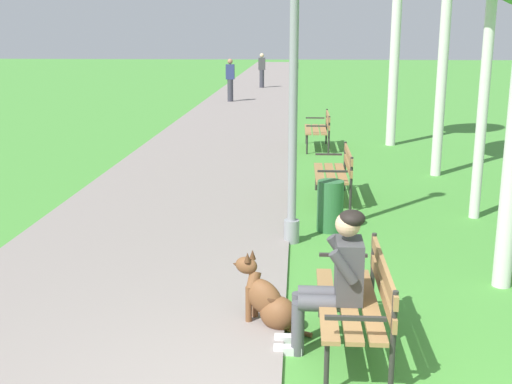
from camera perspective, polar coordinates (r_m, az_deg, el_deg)
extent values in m
cube|color=gray|center=(27.99, -0.13, 8.51)|extent=(3.59, 60.00, 0.04)
cube|color=olive|center=(5.58, 6.24, -9.59)|extent=(0.14, 1.50, 0.04)
cube|color=olive|center=(5.59, 8.06, -9.60)|extent=(0.14, 1.50, 0.04)
cube|color=olive|center=(5.60, 9.87, -9.60)|extent=(0.14, 1.50, 0.04)
cube|color=olive|center=(5.56, 11.02, -8.27)|extent=(0.04, 1.50, 0.11)
cube|color=olive|center=(5.50, 11.10, -6.53)|extent=(0.04, 1.50, 0.11)
cylinder|color=#2D2B28|center=(6.30, 5.70, -8.96)|extent=(0.04, 0.04, 0.45)
cylinder|color=#2D2B28|center=(6.26, 10.18, -7.29)|extent=(0.04, 0.04, 0.85)
cube|color=#2D2B28|center=(6.16, 7.66, -5.50)|extent=(0.45, 0.04, 0.03)
cylinder|color=#2D2B28|center=(5.05, 6.20, -15.05)|extent=(0.04, 0.04, 0.45)
cylinder|color=#2D2B28|center=(5.01, 11.90, -13.00)|extent=(0.04, 0.04, 0.85)
cube|color=#2D2B28|center=(4.89, 8.72, -10.89)|extent=(0.45, 0.04, 0.03)
cube|color=olive|center=(10.49, 5.57, 1.66)|extent=(0.14, 1.50, 0.04)
cube|color=olive|center=(10.50, 6.52, 1.64)|extent=(0.14, 1.50, 0.04)
cube|color=olive|center=(10.51, 7.48, 1.63)|extent=(0.14, 1.50, 0.04)
cube|color=olive|center=(10.48, 8.07, 2.36)|extent=(0.04, 1.50, 0.11)
cube|color=olive|center=(10.45, 8.11, 3.33)|extent=(0.04, 1.50, 0.11)
cylinder|color=#2D2B28|center=(11.21, 5.31, 1.29)|extent=(0.04, 0.04, 0.45)
cylinder|color=#2D2B28|center=(11.19, 7.79, 2.24)|extent=(0.04, 0.04, 0.85)
cube|color=#2D2B28|center=(11.14, 6.39, 3.30)|extent=(0.45, 0.04, 0.03)
cylinder|color=#2D2B28|center=(9.87, 5.51, -0.46)|extent=(0.04, 0.04, 0.45)
cylinder|color=#2D2B28|center=(9.85, 8.32, 0.62)|extent=(0.04, 0.04, 0.85)
cube|color=#2D2B28|center=(9.78, 6.73, 1.82)|extent=(0.45, 0.04, 0.03)
cube|color=olive|center=(15.18, 4.58, 5.49)|extent=(0.14, 1.50, 0.04)
cube|color=olive|center=(15.18, 5.24, 5.48)|extent=(0.14, 1.50, 0.04)
cube|color=olive|center=(15.19, 5.90, 5.46)|extent=(0.14, 1.50, 0.04)
cube|color=olive|center=(15.17, 6.32, 5.98)|extent=(0.04, 1.50, 0.11)
cube|color=olive|center=(15.15, 6.33, 6.65)|extent=(0.04, 1.50, 0.11)
cylinder|color=#2D2B28|center=(15.89, 4.44, 5.05)|extent=(0.04, 0.04, 0.45)
cylinder|color=#2D2B28|center=(15.88, 6.20, 5.73)|extent=(0.04, 0.04, 0.85)
cube|color=#2D2B28|center=(15.84, 5.20, 6.49)|extent=(0.45, 0.04, 0.03)
cylinder|color=#2D2B28|center=(14.53, 4.49, 4.21)|extent=(0.04, 0.04, 0.45)
cylinder|color=#2D2B28|center=(14.51, 6.41, 4.96)|extent=(0.04, 0.04, 0.85)
cube|color=#2D2B28|center=(14.47, 5.32, 5.78)|extent=(0.45, 0.04, 0.03)
cylinder|color=#4C4C51|center=(5.69, 5.84, -8.88)|extent=(0.42, 0.14, 0.14)
cylinder|color=#4C4C51|center=(5.78, 3.66, -11.00)|extent=(0.11, 0.11, 0.47)
cube|color=silver|center=(5.86, 2.83, -12.76)|extent=(0.24, 0.09, 0.07)
cylinder|color=#4C4C51|center=(5.50, 5.91, -9.68)|extent=(0.42, 0.14, 0.14)
cylinder|color=#4C4C51|center=(5.60, 3.65, -11.86)|extent=(0.11, 0.11, 0.47)
cube|color=silver|center=(5.69, 2.79, -13.66)|extent=(0.24, 0.09, 0.07)
cube|color=#3F3F42|center=(5.51, 8.14, -6.80)|extent=(0.22, 0.36, 0.52)
cylinder|color=#3F3F42|center=(5.66, 7.42, -5.13)|extent=(0.25, 0.09, 0.30)
cylinder|color=#3F3F42|center=(5.28, 7.68, -6.55)|extent=(0.25, 0.09, 0.30)
sphere|color=tan|center=(5.38, 8.07, -2.81)|extent=(0.21, 0.21, 0.21)
ellipsoid|color=black|center=(5.37, 8.41, -2.30)|extent=(0.22, 0.23, 0.14)
ellipsoid|color=brown|center=(6.05, 1.96, -10.57)|extent=(0.45, 0.41, 0.32)
ellipsoid|color=brown|center=(6.06, 0.71, -9.20)|extent=(0.55, 0.42, 0.48)
ellipsoid|color=#4C2D19|center=(6.03, 1.13, -8.96)|extent=(0.40, 0.33, 0.27)
cylinder|color=brown|center=(6.21, -0.07, -9.58)|extent=(0.06, 0.06, 0.38)
cylinder|color=brown|center=(6.11, -0.65, -9.97)|extent=(0.06, 0.06, 0.38)
cylinder|color=brown|center=(6.06, -0.20, -7.74)|extent=(0.17, 0.20, 0.19)
ellipsoid|color=brown|center=(6.05, -0.85, -6.45)|extent=(0.26, 0.22, 0.16)
cone|color=#4C2D19|center=(6.10, -1.66, -6.37)|extent=(0.13, 0.13, 0.09)
cone|color=#4C2D19|center=(6.03, -0.31, -5.50)|extent=(0.06, 0.06, 0.09)
cone|color=#4C2D19|center=(5.96, -0.75, -5.75)|extent=(0.06, 0.06, 0.09)
cylinder|color=brown|center=(6.02, 3.66, -12.12)|extent=(0.27, 0.17, 0.04)
cylinder|color=gray|center=(8.44, 3.13, -3.45)|extent=(0.20, 0.20, 0.30)
cylinder|color=gray|center=(8.07, 3.32, 10.31)|extent=(0.11, 0.11, 4.32)
cylinder|color=silver|center=(9.77, 19.36, 8.19)|extent=(0.15, 0.15, 3.64)
cylinder|color=silver|center=(12.57, 16.06, 10.84)|extent=(0.19, 0.19, 4.21)
cylinder|color=silver|center=(15.80, 12.06, 11.73)|extent=(0.23, 0.23, 4.29)
cylinder|color=#2D6638|center=(8.92, 6.52, -1.23)|extent=(0.36, 0.36, 0.70)
cylinder|color=#383842|center=(25.19, -2.26, 8.85)|extent=(0.22, 0.22, 0.88)
cube|color=navy|center=(25.14, -2.28, 10.48)|extent=(0.32, 0.20, 0.56)
sphere|color=#A37556|center=(25.12, -2.29, 11.37)|extent=(0.20, 0.20, 0.20)
cylinder|color=#383842|center=(31.43, 0.51, 9.87)|extent=(0.22, 0.22, 0.88)
cube|color=#3F3F42|center=(31.39, 0.52, 11.18)|extent=(0.32, 0.20, 0.56)
sphere|color=beige|center=(31.37, 0.52, 11.89)|extent=(0.20, 0.20, 0.20)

